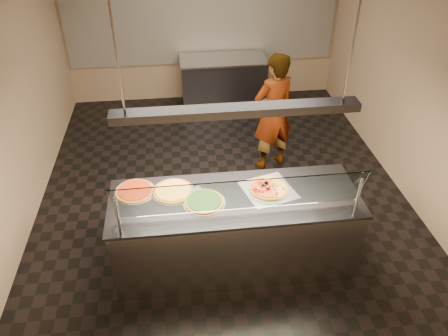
{
  "coord_description": "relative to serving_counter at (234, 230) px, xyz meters",
  "views": [
    {
      "loc": [
        -0.57,
        -4.94,
        3.81
      ],
      "look_at": [
        -0.09,
        -0.99,
        1.02
      ],
      "focal_mm": 35.0,
      "sensor_mm": 36.0,
      "label": 1
    }
  ],
  "objects": [
    {
      "name": "ground",
      "position": [
        0.02,
        1.41,
        -0.48
      ],
      "size": [
        5.0,
        6.0,
        0.02
      ],
      "primitive_type": "cube",
      "color": "black",
      "rests_on": "ground"
    },
    {
      "name": "lamp_rod_right",
      "position": [
        1.0,
        -0.0,
        2.03
      ],
      "size": [
        0.02,
        0.02,
        1.01
      ],
      "primitive_type": "cylinder",
      "color": "#B7B7BC",
      "rests_on": "ceiling"
    },
    {
      "name": "worker",
      "position": [
        0.82,
        1.89,
        0.42
      ],
      "size": [
        0.76,
        0.63,
        1.77
      ],
      "primitive_type": "imported",
      "rotation": [
        0.0,
        0.0,
        3.52
      ],
      "color": "black",
      "rests_on": "ground"
    },
    {
      "name": "sneeze_guard",
      "position": [
        0.0,
        -0.34,
        0.76
      ],
      "size": [
        2.4,
        0.18,
        0.54
      ],
      "color": "#B7B7BC",
      "rests_on": "serving_counter"
    },
    {
      "name": "wall_right",
      "position": [
        2.53,
        1.41,
        1.03
      ],
      "size": [
        0.02,
        6.0,
        3.0
      ],
      "primitive_type": "cube",
      "color": "#8F735C",
      "rests_on": "ground"
    },
    {
      "name": "heat_lamp_housing",
      "position": [
        0.0,
        -0.0,
        1.48
      ],
      "size": [
        2.3,
        0.18,
        0.08
      ],
      "primitive_type": "cube",
      "color": "#303034",
      "rests_on": "ceiling"
    },
    {
      "name": "wall_front",
      "position": [
        0.02,
        -1.6,
        1.03
      ],
      "size": [
        5.0,
        0.02,
        3.0
      ],
      "primitive_type": "cube",
      "color": "#8F735C",
      "rests_on": "ground"
    },
    {
      "name": "half_pizza_pepperoni",
      "position": [
        0.27,
        0.09,
        0.5
      ],
      "size": [
        0.32,
        0.46,
        0.05
      ],
      "color": "brown",
      "rests_on": "perforated_tray"
    },
    {
      "name": "tile_band",
      "position": [
        0.02,
        4.39,
        0.83
      ],
      "size": [
        4.9,
        0.02,
        1.2
      ],
      "primitive_type": "cube",
      "color": "silver",
      "rests_on": "wall_back"
    },
    {
      "name": "pizza_cheese",
      "position": [
        -0.64,
        0.18,
        0.48
      ],
      "size": [
        0.46,
        0.46,
        0.03
      ],
      "color": "silver",
      "rests_on": "serving_counter"
    },
    {
      "name": "serving_counter",
      "position": [
        0.0,
        0.0,
        0.0
      ],
      "size": [
        2.64,
        0.94,
        0.93
      ],
      "color": "#B7B7BC",
      "rests_on": "ground"
    },
    {
      "name": "pizza_tomato",
      "position": [
        -1.05,
        0.23,
        0.48
      ],
      "size": [
        0.44,
        0.44,
        0.03
      ],
      "color": "silver",
      "rests_on": "serving_counter"
    },
    {
      "name": "lamp_rod_left",
      "position": [
        -1.0,
        -0.0,
        2.03
      ],
      "size": [
        0.02,
        0.02,
        1.01
      ],
      "primitive_type": "cylinder",
      "color": "#B7B7BC",
      "rests_on": "ceiling"
    },
    {
      "name": "pizza_spatula",
      "position": [
        -0.48,
        0.16,
        0.49
      ],
      "size": [
        0.27,
        0.18,
        0.02
      ],
      "color": "#B7B7BC",
      "rests_on": "pizza_spinach"
    },
    {
      "name": "half_pizza_sausage",
      "position": [
        0.47,
        0.08,
        0.49
      ],
      "size": [
        0.32,
        0.46,
        0.04
      ],
      "color": "brown",
      "rests_on": "perforated_tray"
    },
    {
      "name": "pizza_spinach",
      "position": [
        -0.33,
        -0.04,
        0.48
      ],
      "size": [
        0.44,
        0.44,
        0.03
      ],
      "color": "silver",
      "rests_on": "serving_counter"
    },
    {
      "name": "wall_back",
      "position": [
        0.02,
        4.42,
        1.03
      ],
      "size": [
        5.0,
        0.02,
        3.0
      ],
      "primitive_type": "cube",
      "color": "#8F735C",
      "rests_on": "ground"
    },
    {
      "name": "wall_left",
      "position": [
        -2.49,
        1.41,
        1.03
      ],
      "size": [
        0.02,
        6.0,
        3.0
      ],
      "primitive_type": "cube",
      "color": "#8F735C",
      "rests_on": "ground"
    },
    {
      "name": "prep_table",
      "position": [
        0.35,
        3.96,
        0.0
      ],
      "size": [
        1.57,
        0.74,
        0.93
      ],
      "color": "#303034",
      "rests_on": "ground"
    },
    {
      "name": "perforated_tray",
      "position": [
        0.37,
        0.09,
        0.47
      ],
      "size": [
        0.62,
        0.62,
        0.01
      ],
      "color": "silver",
      "rests_on": "serving_counter"
    }
  ]
}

